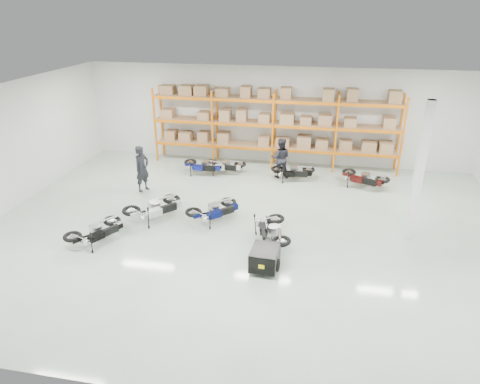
% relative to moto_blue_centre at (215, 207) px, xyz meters
% --- Properties ---
extents(room, '(18.00, 18.00, 18.00)m').
position_rel_moto_blue_centre_xyz_m(room, '(1.33, -0.38, 1.72)').
color(room, '#B7CBB7').
rests_on(room, ground).
extents(pallet_rack, '(11.28, 0.98, 3.62)m').
position_rel_moto_blue_centre_xyz_m(pallet_rack, '(1.33, 6.07, 1.73)').
color(pallet_rack, orange).
rests_on(pallet_rack, ground).
extents(structural_column, '(0.25, 0.25, 4.50)m').
position_rel_moto_blue_centre_xyz_m(structural_column, '(6.53, 0.12, 1.72)').
color(structural_column, white).
rests_on(structural_column, ground).
extents(moto_blue_centre, '(1.83, 1.85, 1.13)m').
position_rel_moto_blue_centre_xyz_m(moto_blue_centre, '(0.00, 0.00, 0.00)').
color(moto_blue_centre, '#070E47').
rests_on(moto_blue_centre, ground).
extents(moto_silver_left, '(1.96, 2.04, 1.23)m').
position_rel_moto_blue_centre_xyz_m(moto_silver_left, '(-2.09, -0.29, 0.05)').
color(moto_silver_left, '#B6B8BD').
rests_on(moto_silver_left, ground).
extents(moto_black_far_left, '(1.59, 1.89, 1.10)m').
position_rel_moto_blue_centre_xyz_m(moto_black_far_left, '(-3.33, -2.18, -0.01)').
color(moto_black_far_left, black).
rests_on(moto_black_far_left, ground).
extents(moto_touring_right, '(1.25, 1.91, 1.14)m').
position_rel_moto_blue_centre_xyz_m(moto_touring_right, '(2.14, -1.11, 0.01)').
color(moto_touring_right, black).
rests_on(moto_touring_right, ground).
extents(trailer, '(0.85, 1.62, 0.68)m').
position_rel_moto_blue_centre_xyz_m(trailer, '(2.14, -2.71, -0.14)').
color(trailer, black).
rests_on(trailer, ground).
extents(moto_back_a, '(1.72, 0.91, 1.09)m').
position_rel_moto_blue_centre_xyz_m(moto_back_a, '(-1.57, 4.32, -0.02)').
color(moto_back_a, navy).
rests_on(moto_back_a, ground).
extents(moto_back_b, '(1.60, 0.80, 1.03)m').
position_rel_moto_blue_centre_xyz_m(moto_back_b, '(-0.66, 4.59, -0.04)').
color(moto_back_b, silver).
rests_on(moto_back_b, ground).
extents(moto_back_c, '(1.73, 1.03, 1.06)m').
position_rel_moto_blue_centre_xyz_m(moto_back_c, '(2.42, 4.36, -0.03)').
color(moto_back_c, black).
rests_on(moto_back_c, ground).
extents(moto_back_d, '(1.94, 1.51, 1.13)m').
position_rel_moto_blue_centre_xyz_m(moto_back_d, '(5.36, 4.10, 0.00)').
color(moto_back_d, '#3D0C0C').
rests_on(moto_back_d, ground).
extents(person_left, '(0.69, 0.81, 1.90)m').
position_rel_moto_blue_centre_xyz_m(person_left, '(-3.51, 2.06, 0.42)').
color(person_left, black).
rests_on(person_left, ground).
extents(person_back, '(0.89, 0.71, 1.77)m').
position_rel_moto_blue_centre_xyz_m(person_back, '(1.83, 4.59, 0.35)').
color(person_back, black).
rests_on(person_back, ground).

